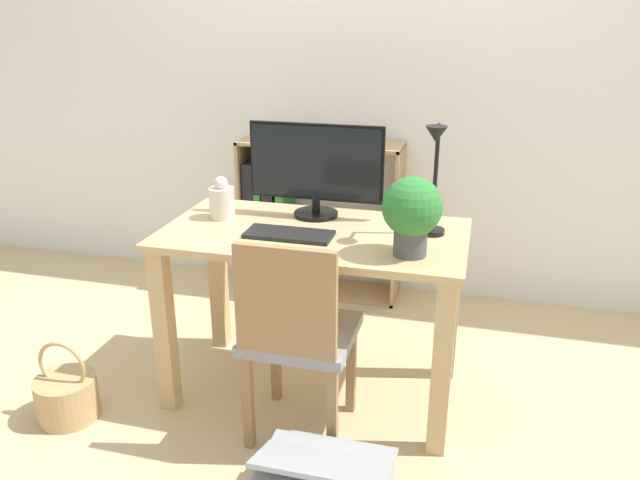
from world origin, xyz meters
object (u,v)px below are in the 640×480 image
at_px(keyboard, 289,234).
at_px(monitor, 316,166).
at_px(potted_plant, 412,211).
at_px(chair, 296,332).
at_px(desk_lamp, 435,170).
at_px(bookshelf, 291,222).
at_px(basket, 67,396).
at_px(vase, 222,201).

bearing_deg(keyboard, monitor, 82.75).
height_order(potted_plant, chair, potted_plant).
xyz_separation_m(monitor, potted_plant, (0.45, -0.35, -0.05)).
bearing_deg(desk_lamp, bookshelf, 132.08).
bearing_deg(chair, monitor, 88.98).
relative_size(monitor, desk_lamp, 1.30).
bearing_deg(chair, bookshelf, 100.01).
xyz_separation_m(desk_lamp, potted_plant, (-0.06, -0.19, -0.11)).
bearing_deg(bookshelf, basket, -109.37).
height_order(chair, bookshelf, bookshelf).
relative_size(vase, basket, 0.52).
relative_size(potted_plant, chair, 0.34).
distance_m(potted_plant, basket, 1.58).
height_order(monitor, basket, monitor).
relative_size(monitor, vase, 3.16).
bearing_deg(monitor, desk_lamp, -17.63).
bearing_deg(chair, keyboard, 104.00).
distance_m(monitor, chair, 0.72).
bearing_deg(chair, basket, 178.82).
bearing_deg(desk_lamp, potted_plant, -106.41).
height_order(keyboard, chair, chair).
distance_m(vase, potted_plant, 0.85).
distance_m(monitor, basket, 1.39).
relative_size(monitor, potted_plant, 1.99).
bearing_deg(basket, potted_plant, 12.31).
distance_m(bookshelf, basket, 1.57).
bearing_deg(bookshelf, chair, -71.82).
bearing_deg(vase, keyboard, -22.92).
relative_size(potted_plant, bookshelf, 0.32).
bearing_deg(basket, keyboard, 23.28).
bearing_deg(monitor, bookshelf, 114.71).
xyz_separation_m(potted_plant, chair, (-0.38, -0.17, -0.44)).
xyz_separation_m(keyboard, vase, (-0.34, 0.14, 0.07)).
relative_size(desk_lamp, chair, 0.52).
bearing_deg(vase, monitor, 19.41).
distance_m(chair, bookshelf, 1.40).
bearing_deg(desk_lamp, basket, -160.82).
height_order(chair, basket, chair).
bearing_deg(desk_lamp, chair, -140.06).
bearing_deg(basket, desk_lamp, 19.18).
bearing_deg(bookshelf, vase, -90.26).
relative_size(bookshelf, basket, 2.62).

